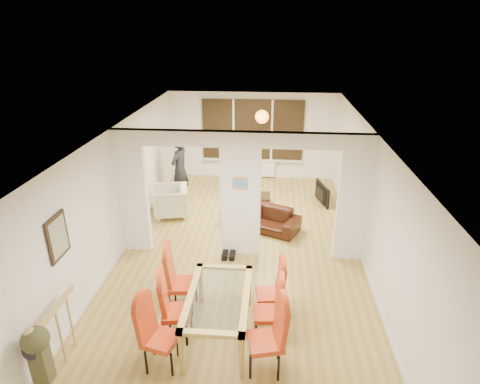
# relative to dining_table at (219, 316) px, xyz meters

# --- Properties ---
(floor) EXTENTS (5.00, 9.00, 0.01)m
(floor) POSITION_rel_dining_table_xyz_m (0.13, 2.46, -0.38)
(floor) COLOR #A38741
(floor) RESTS_ON ground
(room_walls) EXTENTS (5.00, 9.00, 2.60)m
(room_walls) POSITION_rel_dining_table_xyz_m (0.13, 2.46, 0.92)
(room_walls) COLOR silver
(room_walls) RESTS_ON floor
(divider_wall) EXTENTS (5.00, 0.18, 2.60)m
(divider_wall) POSITION_rel_dining_table_xyz_m (0.13, 2.46, 0.92)
(divider_wall) COLOR white
(divider_wall) RESTS_ON floor
(bay_window_blinds) EXTENTS (3.00, 0.08, 1.80)m
(bay_window_blinds) POSITION_rel_dining_table_xyz_m (0.13, 6.90, 1.12)
(bay_window_blinds) COLOR black
(bay_window_blinds) RESTS_ON room_walls
(radiator) EXTENTS (1.40, 0.08, 0.50)m
(radiator) POSITION_rel_dining_table_xyz_m (0.13, 6.86, -0.08)
(radiator) COLOR white
(radiator) RESTS_ON floor
(pendant_light) EXTENTS (0.36, 0.36, 0.36)m
(pendant_light) POSITION_rel_dining_table_xyz_m (0.43, 5.76, 1.77)
(pendant_light) COLOR orange
(pendant_light) RESTS_ON room_walls
(stair_newel) EXTENTS (0.40, 1.20, 1.10)m
(stair_newel) POSITION_rel_dining_table_xyz_m (-2.12, -0.74, 0.17)
(stair_newel) COLOR tan
(stair_newel) RESTS_ON floor
(wall_poster) EXTENTS (0.04, 0.52, 0.67)m
(wall_poster) POSITION_rel_dining_table_xyz_m (-2.34, 0.06, 1.22)
(wall_poster) COLOR gray
(wall_poster) RESTS_ON room_walls
(pillar_photo) EXTENTS (0.30, 0.03, 0.25)m
(pillar_photo) POSITION_rel_dining_table_xyz_m (0.13, 2.36, 1.22)
(pillar_photo) COLOR #4C8CD8
(pillar_photo) RESTS_ON divider_wall
(dining_table) EXTENTS (0.92, 1.63, 0.77)m
(dining_table) POSITION_rel_dining_table_xyz_m (0.00, 0.00, 0.00)
(dining_table) COLOR olive
(dining_table) RESTS_ON floor
(dining_chair_la) EXTENTS (0.53, 0.53, 1.09)m
(dining_chair_la) POSITION_rel_dining_table_xyz_m (-0.72, -0.63, 0.16)
(dining_chair_la) COLOR #A62E11
(dining_chair_la) RESTS_ON floor
(dining_chair_lb) EXTENTS (0.49, 0.49, 1.07)m
(dining_chair_lb) POSITION_rel_dining_table_xyz_m (-0.63, -0.06, 0.15)
(dining_chair_lb) COLOR #A62E11
(dining_chair_lb) RESTS_ON floor
(dining_chair_lc) EXTENTS (0.48, 0.48, 1.13)m
(dining_chair_lc) POSITION_rel_dining_table_xyz_m (-0.68, 0.60, 0.18)
(dining_chair_lc) COLOR #A62E11
(dining_chair_lc) RESTS_ON floor
(dining_chair_ra) EXTENTS (0.55, 0.55, 1.14)m
(dining_chair_ra) POSITION_rel_dining_table_xyz_m (0.71, -0.58, 0.19)
(dining_chair_ra) COLOR #A62E11
(dining_chair_ra) RESTS_ON floor
(dining_chair_rb) EXTENTS (0.44, 0.44, 1.02)m
(dining_chair_rb) POSITION_rel_dining_table_xyz_m (0.73, 0.05, 0.13)
(dining_chair_rb) COLOR #A62E11
(dining_chair_rb) RESTS_ON floor
(dining_chair_rc) EXTENTS (0.46, 0.46, 1.03)m
(dining_chair_rc) POSITION_rel_dining_table_xyz_m (0.75, 0.51, 0.13)
(dining_chair_rc) COLOR #A62E11
(dining_chair_rc) RESTS_ON floor
(sofa) EXTENTS (1.93, 1.38, 0.53)m
(sofa) POSITION_rel_dining_table_xyz_m (0.50, 3.61, -0.12)
(sofa) COLOR black
(sofa) RESTS_ON floor
(armchair) EXTENTS (0.96, 0.98, 0.75)m
(armchair) POSITION_rel_dining_table_xyz_m (-1.74, 4.08, -0.01)
(armchair) COLOR beige
(armchair) RESTS_ON floor
(person) EXTENTS (0.72, 0.60, 1.68)m
(person) POSITION_rel_dining_table_xyz_m (-1.74, 5.20, 0.46)
(person) COLOR black
(person) RESTS_ON floor
(television) EXTENTS (0.92, 0.35, 0.53)m
(television) POSITION_rel_dining_table_xyz_m (2.00, 5.12, -0.12)
(television) COLOR black
(television) RESTS_ON floor
(coffee_table) EXTENTS (1.12, 0.63, 0.25)m
(coffee_table) POSITION_rel_dining_table_xyz_m (0.17, 4.93, -0.26)
(coffee_table) COLOR black
(coffee_table) RESTS_ON floor
(bottle) EXTENTS (0.07, 0.07, 0.30)m
(bottle) POSITION_rel_dining_table_xyz_m (0.30, 5.00, 0.01)
(bottle) COLOR #143F19
(bottle) RESTS_ON coffee_table
(bowl) EXTENTS (0.20, 0.20, 0.05)m
(bowl) POSITION_rel_dining_table_xyz_m (0.31, 4.99, -0.11)
(bowl) COLOR black
(bowl) RESTS_ON coffee_table
(shoes) EXTENTS (0.26, 0.28, 0.11)m
(shoes) POSITION_rel_dining_table_xyz_m (-0.09, 2.22, -0.33)
(shoes) COLOR black
(shoes) RESTS_ON floor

